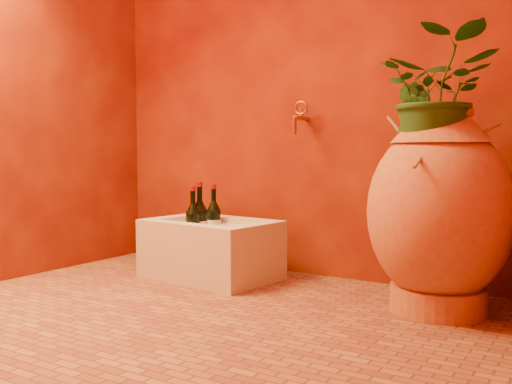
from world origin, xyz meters
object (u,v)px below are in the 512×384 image
Objects in this scene: wine_bottle_c at (193,226)px; wall_tap at (300,116)px; stone_basin at (211,250)px; amphora at (440,211)px; wine_bottle_b at (214,222)px; wine_bottle_a at (200,224)px.

wall_tap reaches higher than wine_bottle_c.
wine_bottle_c is at bearing -114.13° from stone_basin.
amphora is 2.65× the size of wine_bottle_b.
wine_bottle_b is 1.80× the size of wall_tap.
wine_bottle_c is 1.79× the size of wall_tap.
wine_bottle_c reaches higher than stone_basin.
wine_bottle_a is (-0.03, -0.05, 0.15)m from stone_basin.
wine_bottle_c is (-1.25, -0.08, -0.14)m from amphora.
stone_basin is at bearing -143.53° from wall_tap.
stone_basin is 2.22× the size of wine_bottle_c.
wine_bottle_c is at bearing -176.31° from amphora.
amphora is 4.75× the size of wall_tap.
amphora is 1.24m from stone_basin.
wine_bottle_a is (-1.24, -0.03, -0.13)m from amphora.
wine_bottle_a is 1.91× the size of wall_tap.
amphora is 1.26m from wine_bottle_c.
wall_tap reaches higher than wine_bottle_a.
wall_tap is at bearing 41.70° from wine_bottle_c.
wine_bottle_a reaches higher than stone_basin.
stone_basin is at bearing 65.87° from wine_bottle_c.
amphora is at bearing -20.12° from wall_tap.
wall_tap is (0.39, 0.28, 0.72)m from stone_basin.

